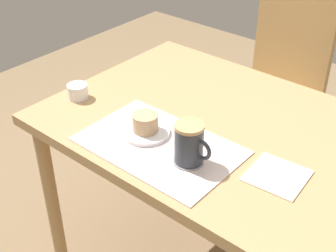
% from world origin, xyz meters
% --- Properties ---
extents(dining_table, '(1.05, 0.79, 0.74)m').
position_xyz_m(dining_table, '(0.00, 0.00, 0.65)').
color(dining_table, tan).
rests_on(dining_table, ground_plane).
extents(wooden_chair, '(0.45, 0.45, 0.96)m').
position_xyz_m(wooden_chair, '(-0.16, 0.73, 0.53)').
color(wooden_chair, tan).
rests_on(wooden_chair, ground_plane).
extents(placemat, '(0.46, 0.30, 0.00)m').
position_xyz_m(placemat, '(-0.05, -0.22, 0.74)').
color(placemat, silver).
rests_on(placemat, dining_table).
extents(pastry_plate, '(0.15, 0.15, 0.01)m').
position_xyz_m(pastry_plate, '(-0.12, -0.20, 0.75)').
color(pastry_plate, white).
rests_on(pastry_plate, placemat).
extents(pastry, '(0.08, 0.08, 0.05)m').
position_xyz_m(pastry, '(-0.12, -0.20, 0.78)').
color(pastry, tan).
rests_on(pastry, pastry_plate).
extents(coffee_coaster, '(0.09, 0.09, 0.00)m').
position_xyz_m(coffee_coaster, '(0.07, -0.23, 0.74)').
color(coffee_coaster, '#99999E').
rests_on(coffee_coaster, placemat).
extents(coffee_mug, '(0.11, 0.08, 0.12)m').
position_xyz_m(coffee_mug, '(0.07, -0.23, 0.80)').
color(coffee_mug, '#2D333D').
rests_on(coffee_mug, coffee_coaster).
extents(paper_napkin, '(0.16, 0.16, 0.00)m').
position_xyz_m(paper_napkin, '(0.29, -0.12, 0.74)').
color(paper_napkin, silver).
rests_on(paper_napkin, dining_table).
extents(sugar_bowl, '(0.07, 0.07, 0.05)m').
position_xyz_m(sugar_bowl, '(-0.45, -0.18, 0.76)').
color(sugar_bowl, white).
rests_on(sugar_bowl, dining_table).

